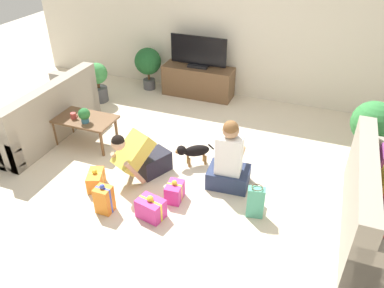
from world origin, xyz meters
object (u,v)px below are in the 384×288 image
at_px(gift_box_b, 104,199).
at_px(mug, 73,116).
at_px(coffee_table, 84,121).
at_px(person_sitting, 229,163).
at_px(tv, 198,54).
at_px(tv_console, 198,81).
at_px(person_kneeling, 141,157).
at_px(gift_box_d, 175,192).
at_px(potted_plant_corner_right, 372,127).
at_px(tabletop_plant, 84,115).
at_px(potted_plant_back_left, 148,63).
at_px(gift_box_a, 151,208).
at_px(dog, 193,151).
at_px(sofa_left, 42,117).
at_px(sofa_right, 384,208).
at_px(gift_box_c, 96,180).
at_px(potted_plant_corner_left, 98,80).
at_px(gift_bag_a, 256,202).

distance_m(gift_box_b, mug, 1.66).
relative_size(coffee_table, person_sitting, 0.97).
relative_size(tv, mug, 8.77).
bearing_deg(tv_console, person_kneeling, -85.98).
xyz_separation_m(gift_box_b, gift_box_d, (0.69, 0.48, -0.05)).
bearing_deg(potted_plant_corner_right, coffee_table, -166.07).
bearing_deg(tabletop_plant, person_kneeling, -18.38).
relative_size(tv_console, gift_box_d, 4.56).
bearing_deg(potted_plant_corner_right, tv, 157.03).
height_order(potted_plant_corner_right, potted_plant_back_left, potted_plant_corner_right).
distance_m(tv_console, gift_box_a, 3.37).
bearing_deg(mug, person_kneeling, -16.85).
xyz_separation_m(coffee_table, potted_plant_back_left, (-0.02, 2.17, 0.14)).
bearing_deg(dog, potted_plant_back_left, -175.55).
bearing_deg(coffee_table, sofa_left, -179.34).
bearing_deg(mug, gift_box_a, -30.56).
relative_size(sofa_right, person_kneeling, 2.41).
distance_m(potted_plant_corner_right, potted_plant_back_left, 4.12).
relative_size(potted_plant_corner_right, gift_box_c, 2.56).
bearing_deg(sofa_right, tv, 49.87).
distance_m(tv, tabletop_plant, 2.49).
bearing_deg(mug, potted_plant_back_left, 87.70).
height_order(tv, tabletop_plant, tv).
distance_m(potted_plant_back_left, mug, 2.24).
xyz_separation_m(person_sitting, gift_box_a, (-0.67, -0.87, -0.23)).
relative_size(person_sitting, gift_box_d, 3.36).
xyz_separation_m(sofa_left, tv, (1.76, 2.23, 0.50)).
distance_m(sofa_left, potted_plant_back_left, 2.31).
bearing_deg(gift_box_b, tv, 91.40).
distance_m(potted_plant_back_left, gift_box_a, 3.67).
bearing_deg(gift_box_b, mug, 136.33).
bearing_deg(coffee_table, person_kneeling, -21.29).
height_order(gift_box_b, tabletop_plant, tabletop_plant).
relative_size(sofa_left, gift_box_c, 5.57).
bearing_deg(potted_plant_corner_left, sofa_right, -20.21).
bearing_deg(tv_console, potted_plant_corner_right, -22.97).
relative_size(sofa_right, dog, 4.33).
relative_size(tv, potted_plant_back_left, 1.29).
bearing_deg(gift_bag_a, gift_box_c, -174.09).
xyz_separation_m(tv, potted_plant_back_left, (-1.01, -0.05, -0.29)).
relative_size(person_kneeling, tabletop_plant, 3.75).
bearing_deg(person_kneeling, gift_bag_a, 18.99).
relative_size(tv, gift_bag_a, 2.50).
distance_m(gift_box_c, mug, 1.20).
distance_m(sofa_left, tv, 2.88).
height_order(tv, person_sitting, tv).
relative_size(tv, potted_plant_corner_left, 1.45).
relative_size(sofa_right, gift_box_a, 5.79).
bearing_deg(gift_box_b, gift_box_d, 35.13).
bearing_deg(tv_console, gift_box_a, -79.17).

